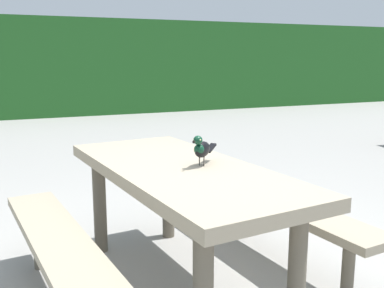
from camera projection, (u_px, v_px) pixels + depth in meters
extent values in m
cube|color=#235B23|center=(44.00, 67.00, 10.77)|extent=(28.00, 2.00, 2.24)
cube|color=gray|center=(180.00, 171.00, 2.56)|extent=(0.96, 1.87, 0.07)
cylinder|color=#635B4C|center=(297.00, 270.00, 2.16)|extent=(0.09, 0.09, 0.67)
cylinder|color=#635B4C|center=(100.00, 206.00, 3.11)|extent=(0.09, 0.09, 0.67)
cylinder|color=#635B4C|center=(168.00, 194.00, 3.36)|extent=(0.09, 0.09, 0.67)
cube|color=gray|center=(60.00, 243.00, 2.28)|extent=(0.47, 1.73, 0.05)
cylinder|color=#635B4C|center=(38.00, 240.00, 2.87)|extent=(0.07, 0.07, 0.39)
cube|color=gray|center=(274.00, 201.00, 2.96)|extent=(0.47, 1.73, 0.05)
cylinder|color=#635B4C|center=(348.00, 271.00, 2.45)|extent=(0.07, 0.07, 0.39)
cylinder|color=#635B4C|center=(221.00, 205.00, 3.55)|extent=(0.07, 0.07, 0.39)
ellipsoid|color=black|center=(202.00, 149.00, 2.53)|extent=(0.16, 0.15, 0.09)
ellipsoid|color=#0F3823|center=(199.00, 150.00, 2.50)|extent=(0.09, 0.09, 0.06)
sphere|color=#0F3823|center=(198.00, 140.00, 2.47)|extent=(0.05, 0.05, 0.05)
sphere|color=#EAE08C|center=(200.00, 140.00, 2.45)|extent=(0.01, 0.01, 0.01)
sphere|color=#EAE08C|center=(194.00, 139.00, 2.47)|extent=(0.01, 0.01, 0.01)
cone|color=black|center=(195.00, 141.00, 2.43)|extent=(0.03, 0.03, 0.02)
cube|color=black|center=(211.00, 148.00, 2.64)|extent=(0.10, 0.09, 0.04)
cylinder|color=#47423D|center=(204.00, 162.00, 2.54)|extent=(0.01, 0.01, 0.05)
cylinder|color=#47423D|center=(199.00, 161.00, 2.55)|extent=(0.01, 0.01, 0.05)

